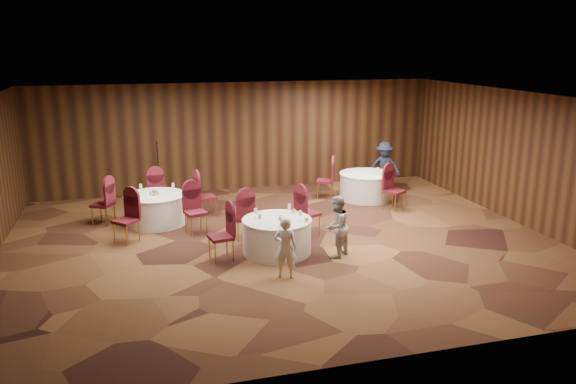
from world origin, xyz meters
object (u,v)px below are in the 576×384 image
object	(u,v)px
table_left	(155,209)
table_right	(366,186)
woman_a	(285,248)
woman_b	(336,226)
table_main	(277,236)
man_c	(384,167)
mic_stand	(159,186)

from	to	relation	value
table_left	table_right	bearing A→B (deg)	7.35
table_left	woman_a	xyz separation A→B (m)	(2.22, -4.00, 0.22)
woman_b	table_right	bearing A→B (deg)	-160.10
table_main	table_left	world-z (taller)	same
man_c	table_left	bearing A→B (deg)	-134.98
table_left	woman_a	bearing A→B (deg)	-61.00
table_left	mic_stand	xyz separation A→B (m)	(0.19, 1.67, 0.15)
table_main	mic_stand	bearing A→B (deg)	116.72
table_right	mic_stand	world-z (taller)	mic_stand
table_right	woman_a	world-z (taller)	woman_a
table_main	mic_stand	world-z (taller)	mic_stand
table_right	woman_b	world-z (taller)	woman_b
mic_stand	table_right	bearing A→B (deg)	-9.09
woman_a	table_left	bearing A→B (deg)	-38.08
table_main	table_left	size ratio (longest dim) A/B	0.98
table_main	mic_stand	xyz separation A→B (m)	(-2.20, 4.37, 0.15)
mic_stand	table_main	bearing A→B (deg)	-63.28
table_main	woman_b	distance (m)	1.28
woman_a	woman_b	distance (m)	1.50
mic_stand	woman_a	size ratio (longest dim) A/B	1.47
mic_stand	woman_a	xyz separation A→B (m)	(2.03, -5.67, 0.07)
woman_b	man_c	distance (m)	5.70
table_main	woman_a	size ratio (longest dim) A/B	1.23
table_main	mic_stand	size ratio (longest dim) A/B	0.83
woman_b	man_c	bearing A→B (deg)	-163.97
woman_a	woman_b	bearing A→B (deg)	-126.61
mic_stand	woman_a	distance (m)	6.02
table_main	woman_b	bearing A→B (deg)	-25.76
table_right	man_c	bearing A→B (deg)	38.72
table_main	man_c	bearing A→B (deg)	43.49
mic_stand	woman_a	bearing A→B (deg)	-70.31
mic_stand	man_c	bearing A→B (deg)	-1.96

